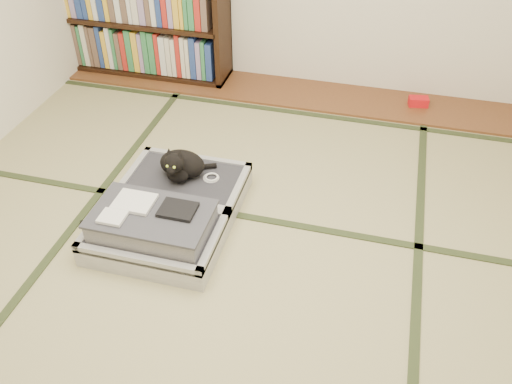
# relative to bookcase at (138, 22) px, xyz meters

# --- Properties ---
(floor) EXTENTS (4.50, 4.50, 0.00)m
(floor) POSITION_rel_bookcase_xyz_m (1.43, -2.07, -0.45)
(floor) COLOR tan
(floor) RESTS_ON ground
(wood_strip) EXTENTS (4.00, 0.50, 0.02)m
(wood_strip) POSITION_rel_bookcase_xyz_m (1.43, -0.07, -0.44)
(wood_strip) COLOR brown
(wood_strip) RESTS_ON ground
(red_item) EXTENTS (0.16, 0.11, 0.07)m
(red_item) POSITION_rel_bookcase_xyz_m (2.37, -0.04, -0.40)
(red_item) COLOR red
(red_item) RESTS_ON wood_strip
(tatami_borders) EXTENTS (4.00, 4.50, 0.01)m
(tatami_borders) POSITION_rel_bookcase_xyz_m (1.43, -1.57, -0.45)
(tatami_borders) COLOR #2D381E
(tatami_borders) RESTS_ON ground
(bookcase) EXTENTS (1.53, 0.35, 0.99)m
(bookcase) POSITION_rel_bookcase_xyz_m (0.00, 0.00, 0.00)
(bookcase) COLOR black
(bookcase) RESTS_ON wood_strip
(suitcase) EXTENTS (0.74, 0.98, 0.29)m
(suitcase) POSITION_rel_bookcase_xyz_m (0.98, -1.86, -0.35)
(suitcase) COLOR #B7B6BB
(suitcase) RESTS_ON floor
(cat) EXTENTS (0.33, 0.33, 0.26)m
(cat) POSITION_rel_bookcase_xyz_m (0.96, -1.57, -0.21)
(cat) COLOR black
(cat) RESTS_ON suitcase
(cable_coil) EXTENTS (0.10, 0.10, 0.02)m
(cable_coil) POSITION_rel_bookcase_xyz_m (1.14, -1.53, -0.30)
(cable_coil) COLOR white
(cable_coil) RESTS_ON suitcase
(hanger) EXTENTS (0.36, 0.17, 0.01)m
(hanger) POSITION_rel_bookcase_xyz_m (0.64, -1.96, -0.44)
(hanger) COLOR black
(hanger) RESTS_ON floor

